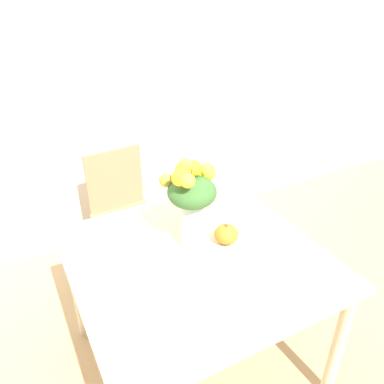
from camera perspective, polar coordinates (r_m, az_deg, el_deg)
The scene contains 6 objects.
ground_plane at distance 2.32m, azimuth 0.58°, elevation -24.09°, with size 12.00×12.00×0.00m, color tan.
wall_back at distance 2.74m, azimuth -14.11°, elevation 17.81°, with size 8.00×0.06×2.70m.
dining_table at distance 1.84m, azimuth 0.68°, elevation -11.98°, with size 1.13×1.09×0.75m.
flower_vase at distance 1.70m, azimuth -0.06°, elevation -0.97°, with size 0.26×0.23×0.45m.
pumpkin at distance 1.84m, azimuth 5.26°, elevation -6.40°, with size 0.12×0.12×0.11m.
dining_chair_near_window at distance 2.63m, azimuth -10.16°, elevation -3.19°, with size 0.45×0.45×0.89m.
Camera 1 is at (-0.66, -1.21, 1.86)m, focal length 35.00 mm.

